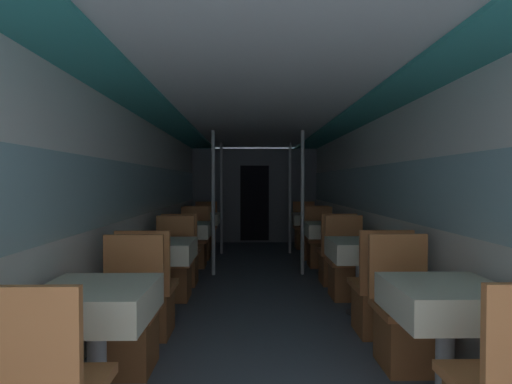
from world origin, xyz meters
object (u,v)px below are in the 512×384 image
Objects in this scene: support_pole_left_3 at (221,198)px; support_pole_right_3 at (290,198)px; chair_left_near_2 at (182,263)px; support_pole_right_2 at (303,203)px; support_pole_left_2 at (213,203)px; dining_table_left_0 at (97,307)px; dining_table_right_0 at (446,305)px; dining_table_right_2 at (327,231)px; chair_left_near_3 at (198,243)px; chair_left_far_1 at (173,274)px; dining_table_left_3 at (202,220)px; chair_right_far_1 at (347,273)px; chair_right_near_1 at (379,302)px; dining_table_right_3 at (309,220)px; chair_left_far_3 at (205,234)px; chair_right_near_3 at (314,242)px; chair_right_far_3 at (305,234)px; chair_right_far_2 at (320,248)px; chair_right_near_2 at (336,262)px; dining_table_left_1 at (162,253)px; dining_table_right_1 at (361,253)px; chair_left_far_0 at (127,329)px; chair_left_far_2 at (194,249)px; chair_right_far_0 at (407,327)px; dining_table_left_2 at (188,232)px.

support_pole_right_3 is (1.30, 0.00, 0.00)m from support_pole_left_3.
support_pole_right_2 is at bearing 18.84° from chair_left_near_2.
dining_table_left_0 is at bearing -95.96° from support_pole_left_2.
dining_table_right_2 is at bearing 90.00° from dining_table_right_0.
chair_left_near_3 is 0.45× the size of support_pole_right_2.
dining_table_left_3 is (0.00, 2.93, 0.34)m from chair_left_far_1.
support_pole_left_2 is at bearing -35.31° from chair_right_far_1.
dining_table_right_3 is at bearing 90.00° from chair_right_near_1.
support_pole_left_3 is (0.37, -0.57, 0.76)m from chair_left_far_3.
chair_left_near_3 is at bearing -49.28° from chair_right_far_1.
support_pole_left_2 is 2.79× the size of dining_table_right_2.
chair_right_near_3 and chair_right_far_3 have the same top height.
dining_table_right_2 is 0.79× the size of chair_right_near_3.
chair_right_far_1 is 1.75m from chair_right_far_2.
chair_left_far_3 is 4.05m from chair_right_far_1.
chair_left_far_3 and chair_right_far_1 have the same top height.
support_pole_left_2 and support_pole_right_3 have the same top height.
support_pole_left_2 is 2.79× the size of dining_table_left_3.
chair_left_near_2 and chair_right_near_2 have the same top height.
chair_left_near_3 is at bearing -16.76° from chair_right_far_2.
dining_table_left_1 is at bearing -101.80° from support_pole_left_2.
chair_left_near_2 is at bearing -90.00° from dining_table_left_3.
dining_table_right_1 is 1.23m from chair_right_near_2.
chair_right_far_3 is (2.03, 5.82, -0.34)m from dining_table_left_0.
support_pole_right_2 reaches higher than chair_left_far_0.
chair_left_far_0 is 3.50m from chair_left_far_2.
chair_right_far_0 is 3.05m from support_pole_right_2.
dining_table_left_2 is 1.23m from chair_left_near_3.
chair_right_far_2 is at bearing -72.80° from support_pole_right_3.
support_pole_right_2 is (-0.37, 2.93, 0.76)m from chair_right_far_0.
chair_right_far_3 is at bearing 90.00° from dining_table_right_1.
chair_left_far_0 is (0.00, 0.57, -0.34)m from dining_table_left_0.
dining_table_right_1 is 2.95m from chair_right_near_3.
dining_table_left_2 is 2.37m from chair_right_far_1.
chair_right_near_3 reaches higher than dining_table_right_2.
support_pole_right_3 is (-0.37, -0.57, 0.76)m from chair_right_far_3.
dining_table_left_2 is at bearing 90.00° from chair_left_near_2.
dining_table_right_2 is (0.00, 2.93, 0.34)m from chair_right_far_0.
chair_left_far_2 is 3.53m from chair_right_near_1.
chair_right_far_0 reaches higher than dining_table_left_1.
support_pole_left_2 is 2.79× the size of dining_table_right_3.
chair_right_near_1 is 4.08m from dining_table_right_3.
chair_left_far_3 is at bearing 125.14° from chair_right_near_2.
chair_right_far_3 is at bearing -90.00° from chair_right_far_0.
dining_table_left_2 is at bearing 131.24° from chair_right_near_1.
chair_right_far_1 is at bearing 48.76° from dining_table_left_0.
chair_right_near_2 is (2.03, 0.00, 0.00)m from chair_left_near_2.
dining_table_left_2 is 1.72m from support_pole_right_2.
dining_table_left_1 is 4.08m from chair_left_far_3.
chair_right_far_3 is at bearing -111.17° from chair_left_far_0.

